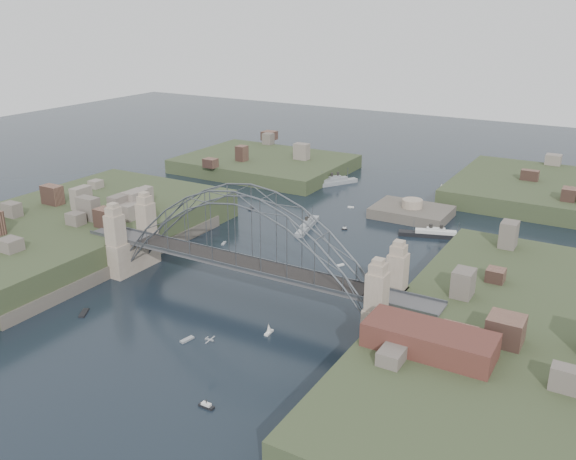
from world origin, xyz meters
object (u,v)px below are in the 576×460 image
(bridge, at_px, (244,245))
(naval_cruiser_near, at_px, (307,225))
(wharf_shed, at_px, (429,340))
(ocean_liner, at_px, (435,234))
(fort_island, at_px, (411,218))
(naval_cruiser_far, at_px, (335,182))

(bridge, bearing_deg, naval_cruiser_near, 102.25)
(wharf_shed, distance_m, naval_cruiser_near, 81.21)
(bridge, bearing_deg, ocean_liner, 67.72)
(bridge, height_order, fort_island, bridge)
(bridge, relative_size, wharf_shed, 4.20)
(naval_cruiser_near, xyz_separation_m, ocean_liner, (33.35, 11.10, -0.02))
(bridge, bearing_deg, wharf_shed, -17.65)
(bridge, height_order, ocean_liner, bridge)
(naval_cruiser_near, xyz_separation_m, naval_cruiser_far, (-13.12, 44.10, 0.16))
(naval_cruiser_near, bearing_deg, ocean_liner, 18.40)
(wharf_shed, height_order, naval_cruiser_near, wharf_shed)
(wharf_shed, bearing_deg, bridge, 162.35)
(wharf_shed, xyz_separation_m, naval_cruiser_far, (-67.10, 104.06, -9.07))
(ocean_liner, bearing_deg, wharf_shed, -73.81)
(wharf_shed, xyz_separation_m, naval_cruiser_near, (-53.98, 59.96, -9.23))
(fort_island, xyz_separation_m, ocean_liner, (11.37, -12.94, 1.09))
(bridge, relative_size, naval_cruiser_near, 5.04)
(naval_cruiser_far, bearing_deg, fort_island, -29.75)
(wharf_shed, bearing_deg, naval_cruiser_far, 122.81)
(bridge, height_order, wharf_shed, bridge)
(bridge, bearing_deg, naval_cruiser_far, 104.38)
(naval_cruiser_near, distance_m, ocean_liner, 35.15)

